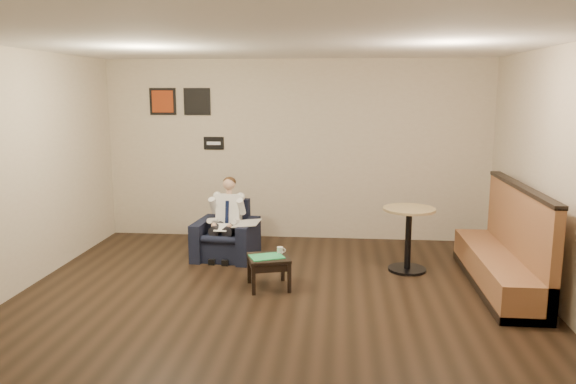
# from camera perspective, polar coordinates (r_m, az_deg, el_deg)

# --- Properties ---
(ground) EXTENTS (6.00, 6.00, 0.00)m
(ground) POSITION_cam_1_polar(r_m,az_deg,el_deg) (6.21, -1.52, -11.68)
(ground) COLOR black
(ground) RESTS_ON ground
(wall_back) EXTENTS (6.00, 0.02, 2.80)m
(wall_back) POSITION_cam_1_polar(r_m,az_deg,el_deg) (8.79, 0.80, 4.26)
(wall_back) COLOR beige
(wall_back) RESTS_ON ground
(wall_front) EXTENTS (6.00, 0.02, 2.80)m
(wall_front) POSITION_cam_1_polar(r_m,az_deg,el_deg) (2.95, -8.75, -8.04)
(wall_front) COLOR beige
(wall_front) RESTS_ON ground
(wall_right) EXTENTS (0.02, 6.00, 2.80)m
(wall_right) POSITION_cam_1_polar(r_m,az_deg,el_deg) (6.23, 26.99, 0.64)
(wall_right) COLOR beige
(wall_right) RESTS_ON ground
(ceiling) EXTENTS (6.00, 6.00, 0.02)m
(ceiling) POSITION_cam_1_polar(r_m,az_deg,el_deg) (5.78, -1.66, 15.03)
(ceiling) COLOR white
(ceiling) RESTS_ON wall_back
(seating_sign) EXTENTS (0.32, 0.02, 0.20)m
(seating_sign) POSITION_cam_1_polar(r_m,az_deg,el_deg) (8.96, -7.55, 4.94)
(seating_sign) COLOR black
(seating_sign) RESTS_ON wall_back
(art_print_left) EXTENTS (0.42, 0.03, 0.42)m
(art_print_left) POSITION_cam_1_polar(r_m,az_deg,el_deg) (9.14, -12.60, 8.96)
(art_print_left) COLOR #9B3513
(art_print_left) RESTS_ON wall_back
(art_print_right) EXTENTS (0.42, 0.03, 0.42)m
(art_print_right) POSITION_cam_1_polar(r_m,az_deg,el_deg) (8.99, -9.22, 9.06)
(art_print_right) COLOR black
(art_print_right) RESTS_ON wall_back
(armchair) EXTENTS (0.88, 0.88, 0.78)m
(armchair) POSITION_cam_1_polar(r_m,az_deg,el_deg) (7.91, -6.33, -3.91)
(armchair) COLOR black
(armchair) RESTS_ON ground
(seated_man) EXTENTS (0.58, 0.81, 1.07)m
(seated_man) POSITION_cam_1_polar(r_m,az_deg,el_deg) (7.78, -6.58, -3.05)
(seated_man) COLOR white
(seated_man) RESTS_ON armchair
(lap_papers) EXTENTS (0.19, 0.26, 0.01)m
(lap_papers) POSITION_cam_1_polar(r_m,az_deg,el_deg) (7.71, -6.76, -3.59)
(lap_papers) COLOR white
(lap_papers) RESTS_ON seated_man
(newspaper) EXTENTS (0.36, 0.44, 0.01)m
(newspaper) POSITION_cam_1_polar(r_m,az_deg,el_deg) (7.70, -4.21, -3.17)
(newspaper) COLOR silver
(newspaper) RESTS_ON armchair
(side_table) EXTENTS (0.58, 0.58, 0.38)m
(side_table) POSITION_cam_1_polar(r_m,az_deg,el_deg) (6.74, -1.98, -8.13)
(side_table) COLOR black
(side_table) RESTS_ON ground
(green_folder) EXTENTS (0.46, 0.41, 0.01)m
(green_folder) POSITION_cam_1_polar(r_m,az_deg,el_deg) (6.67, -2.18, -6.58)
(green_folder) COLOR #26C067
(green_folder) RESTS_ON side_table
(coffee_mug) EXTENTS (0.09, 0.09, 0.08)m
(coffee_mug) POSITION_cam_1_polar(r_m,az_deg,el_deg) (6.80, -0.84, -5.93)
(coffee_mug) COLOR white
(coffee_mug) RESTS_ON side_table
(smartphone) EXTENTS (0.13, 0.07, 0.01)m
(smartphone) POSITION_cam_1_polar(r_m,az_deg,el_deg) (6.82, -1.81, -6.19)
(smartphone) COLOR black
(smartphone) RESTS_ON side_table
(banquette) EXTENTS (0.57, 2.37, 1.21)m
(banquette) POSITION_cam_1_polar(r_m,az_deg,el_deg) (7.11, 20.69, -4.36)
(banquette) COLOR brown
(banquette) RESTS_ON ground
(cafe_table) EXTENTS (0.75, 0.75, 0.84)m
(cafe_table) POSITION_cam_1_polar(r_m,az_deg,el_deg) (7.46, 12.11, -4.74)
(cafe_table) COLOR #A38858
(cafe_table) RESTS_ON ground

